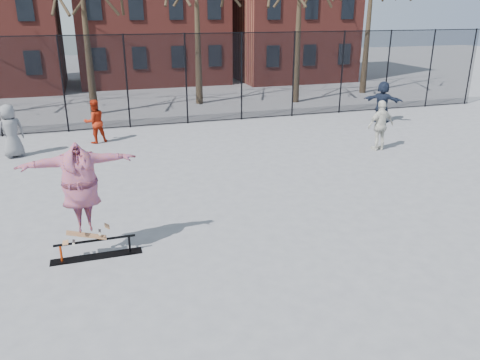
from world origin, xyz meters
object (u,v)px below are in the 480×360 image
object	(u,v)px
skater	(81,194)
bystander_grey	(11,131)
bystander_white	(381,125)
skateboard	(87,238)
bystander_red	(95,121)
bystander_navy	(382,102)
skate_rail	(96,250)

from	to	relation	value
skater	bystander_grey	world-z (taller)	skater
skater	bystander_white	size ratio (longest dim) A/B	1.24
skateboard	bystander_white	xyz separation A→B (m)	(10.43, 5.20, 0.46)
bystander_red	bystander_navy	world-z (taller)	bystander_navy
skater	bystander_grey	bearing A→B (deg)	102.94
skateboard	skater	bearing A→B (deg)	0.00
skater	bystander_navy	distance (m)	15.99
skate_rail	bystander_red	size ratio (longest dim) A/B	1.11
bystander_navy	bystander_red	bearing A→B (deg)	41.67
bystander_grey	bystander_navy	world-z (taller)	bystander_navy
bystander_grey	bystander_white	world-z (taller)	bystander_grey
bystander_white	bystander_navy	bearing A→B (deg)	-129.56
bystander_grey	bystander_red	distance (m)	3.04
bystander_grey	bystander_navy	bearing A→B (deg)	156.01
skater	bystander_red	bearing A→B (deg)	84.17
bystander_navy	skateboard	bearing A→B (deg)	77.78
skater	bystander_navy	bearing A→B (deg)	31.47
bystander_grey	skate_rail	bearing A→B (deg)	80.37
skate_rail	skater	xyz separation A→B (m)	(-0.15, 0.00, 1.29)
skate_rail	bystander_grey	size ratio (longest dim) A/B	1.00
bystander_red	bystander_white	size ratio (longest dim) A/B	0.91
bystander_grey	skateboard	bearing A→B (deg)	79.39
bystander_navy	skate_rail	bearing A→B (deg)	78.10
skate_rail	bystander_white	bearing A→B (deg)	26.87
bystander_red	skater	bearing A→B (deg)	69.15
skate_rail	skateboard	xyz separation A→B (m)	(-0.15, 0.00, 0.30)
skater	bystander_grey	distance (m)	8.70
skate_rail	skateboard	bearing A→B (deg)	180.00
skater	bystander_grey	size ratio (longest dim) A/B	1.22
bystander_red	bystander_navy	distance (m)	12.72
skater	bystander_white	xyz separation A→B (m)	(10.43, 5.20, -0.53)
bystander_white	bystander_navy	xyz separation A→B (m)	(2.67, 3.95, 0.02)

